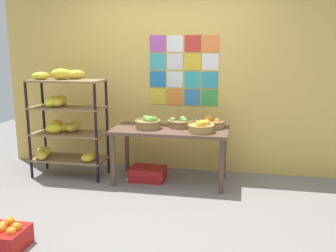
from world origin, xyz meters
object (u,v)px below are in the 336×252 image
object	(u,v)px
fruit_basket_back_right	(148,123)
fruit_basket_centre	(181,122)
produce_crate_under_table	(148,174)
display_table	(170,135)
fruit_basket_right	(201,127)
fruit_basket_left	(210,123)
banana_shelf_unit	(63,116)

from	to	relation	value
fruit_basket_back_right	fruit_basket_centre	size ratio (longest dim) A/B	0.97
produce_crate_under_table	display_table	bearing A→B (deg)	0.77
fruit_basket_right	fruit_basket_left	bearing A→B (deg)	76.12
banana_shelf_unit	fruit_basket_right	world-z (taller)	banana_shelf_unit
fruit_basket_right	produce_crate_under_table	world-z (taller)	fruit_basket_right
display_table	fruit_basket_right	distance (m)	0.46
produce_crate_under_table	fruit_basket_left	bearing A→B (deg)	13.81
fruit_basket_back_right	fruit_basket_right	world-z (taller)	fruit_basket_right
fruit_basket_back_right	fruit_basket_centre	distance (m)	0.43
fruit_basket_back_right	produce_crate_under_table	distance (m)	0.70
fruit_basket_right	fruit_basket_centre	world-z (taller)	fruit_basket_right
display_table	fruit_basket_left	size ratio (longest dim) A/B	3.68
fruit_basket_right	fruit_basket_back_right	bearing A→B (deg)	172.25
fruit_basket_right	fruit_basket_centre	xyz separation A→B (m)	(-0.30, 0.26, -0.01)
fruit_basket_left	banana_shelf_unit	bearing A→B (deg)	-173.41
fruit_basket_left	fruit_basket_back_right	bearing A→B (deg)	-163.50
banana_shelf_unit	display_table	distance (m)	1.47
banana_shelf_unit	fruit_basket_right	xyz separation A→B (m)	(1.86, -0.10, -0.05)
display_table	produce_crate_under_table	distance (m)	0.62
fruit_basket_back_right	produce_crate_under_table	bearing A→B (deg)	123.60
display_table	fruit_basket_back_right	distance (m)	0.33
banana_shelf_unit	fruit_basket_back_right	xyz separation A→B (m)	(1.17, -0.00, -0.04)
display_table	fruit_basket_back_right	world-z (taller)	fruit_basket_back_right
display_table	fruit_basket_back_right	bearing A→B (deg)	-172.39
fruit_basket_centre	fruit_basket_left	bearing A→B (deg)	9.54
fruit_basket_right	produce_crate_under_table	distance (m)	1.00
fruit_basket_centre	banana_shelf_unit	bearing A→B (deg)	-174.12
display_table	fruit_basket_left	xyz separation A→B (m)	(0.49, 0.19, 0.15)
fruit_basket_centre	produce_crate_under_table	world-z (taller)	fruit_basket_centre
fruit_basket_left	produce_crate_under_table	size ratio (longest dim) A/B	0.87
banana_shelf_unit	fruit_basket_right	distance (m)	1.87
fruit_basket_back_right	fruit_basket_left	bearing A→B (deg)	16.50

